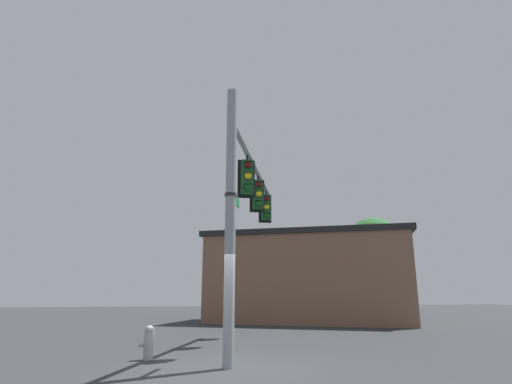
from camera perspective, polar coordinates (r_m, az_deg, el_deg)
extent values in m
plane|color=#2D3033|center=(9.76, -3.96, -23.56)|extent=(80.00, 80.00, 0.00)
cylinder|color=gray|center=(9.77, -3.63, -3.72)|extent=(0.26, 0.26, 6.73)
cylinder|color=gray|center=(14.02, -0.24, 3.55)|extent=(2.65, 7.28, 0.18)
cylinder|color=black|center=(12.59, -1.24, 4.75)|extent=(0.08, 0.08, 0.18)
cube|color=#194723|center=(12.41, -1.26, 2.06)|extent=(0.36, 0.30, 1.05)
sphere|color=#590F0F|center=(12.33, -1.11, 3.86)|extent=(0.22, 0.22, 0.22)
cube|color=#194723|center=(12.35, -1.09, 4.33)|extent=(0.24, 0.20, 0.03)
sphere|color=yellow|center=(12.23, -1.12, 2.30)|extent=(0.22, 0.22, 0.22)
cube|color=#194723|center=(12.24, -1.10, 2.77)|extent=(0.24, 0.20, 0.03)
sphere|color=#0F4C19|center=(12.14, -1.12, 0.71)|extent=(0.22, 0.22, 0.22)
cube|color=#194723|center=(12.15, -1.11, 1.19)|extent=(0.24, 0.20, 0.03)
cube|color=black|center=(12.57, -1.38, 1.85)|extent=(0.54, 0.03, 1.22)
cylinder|color=black|center=(14.78, 0.26, 1.92)|extent=(0.08, 0.08, 0.18)
cube|color=#194723|center=(14.63, 0.27, -0.40)|extent=(0.36, 0.30, 1.05)
sphere|color=#590F0F|center=(14.54, 0.41, 1.11)|extent=(0.22, 0.22, 0.22)
cube|color=#194723|center=(14.54, 0.42, 1.51)|extent=(0.24, 0.20, 0.03)
sphere|color=yellow|center=(14.45, 0.41, -0.23)|extent=(0.22, 0.22, 0.22)
cube|color=#194723|center=(14.45, 0.42, 0.17)|extent=(0.24, 0.20, 0.03)
sphere|color=#0F4C19|center=(14.37, 0.41, -1.59)|extent=(0.22, 0.22, 0.22)
cube|color=#194723|center=(14.37, 0.42, -1.19)|extent=(0.24, 0.20, 0.03)
cube|color=black|center=(14.79, 0.14, -0.55)|extent=(0.54, 0.03, 1.22)
cylinder|color=black|center=(17.01, 1.38, -0.18)|extent=(0.08, 0.08, 0.18)
cube|color=#194723|center=(16.88, 1.39, -2.21)|extent=(0.36, 0.30, 1.05)
sphere|color=#590F0F|center=(16.77, 1.52, -0.91)|extent=(0.22, 0.22, 0.22)
cube|color=#194723|center=(16.77, 1.53, -0.57)|extent=(0.24, 0.20, 0.03)
sphere|color=yellow|center=(16.69, 1.52, -2.09)|extent=(0.22, 0.22, 0.22)
cube|color=#194723|center=(16.70, 1.53, -1.74)|extent=(0.24, 0.20, 0.03)
sphere|color=#0F4C19|center=(16.63, 1.53, -3.27)|extent=(0.22, 0.22, 0.22)
cube|color=#194723|center=(16.63, 1.54, -2.92)|extent=(0.24, 0.20, 0.03)
cube|color=black|center=(17.04, 1.27, -2.33)|extent=(0.54, 0.03, 1.22)
cube|color=#147238|center=(10.47, -2.90, -1.18)|extent=(0.33, 0.87, 0.22)
cube|color=white|center=(10.47, -2.90, -1.19)|extent=(0.30, 0.87, 0.04)
cylinder|color=#262626|center=(9.89, -3.58, -0.42)|extent=(0.30, 0.30, 0.08)
cube|color=brown|center=(23.56, 7.43, -12.14)|extent=(11.98, 9.22, 4.61)
cube|color=maroon|center=(26.39, 8.23, -11.78)|extent=(9.25, 5.06, 0.30)
cube|color=black|center=(23.76, 7.24, -6.21)|extent=(12.46, 9.59, 0.30)
cylinder|color=#4C3823|center=(25.14, 16.68, -13.45)|extent=(0.28, 0.28, 3.16)
sphere|color=#28602D|center=(25.28, 16.25, -7.23)|extent=(3.33, 3.33, 3.33)
cylinder|color=#99999E|center=(11.22, -14.89, -20.21)|extent=(0.24, 0.24, 0.65)
sphere|color=#99999E|center=(11.18, -14.76, -18.25)|extent=(0.23, 0.23, 0.23)
cylinder|color=#99999E|center=(11.23, -15.80, -19.98)|extent=(0.12, 0.10, 0.10)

